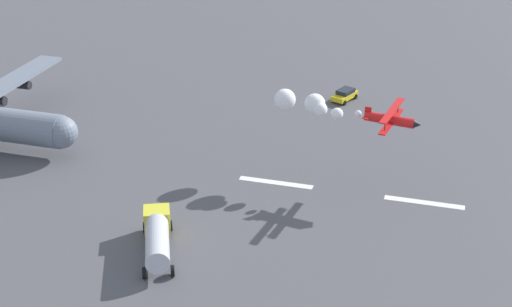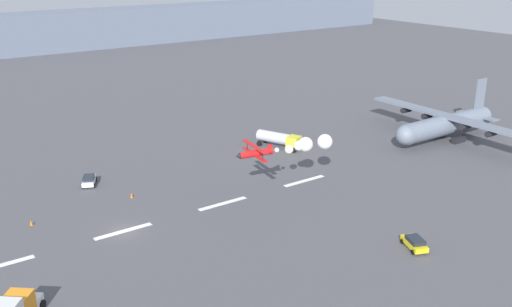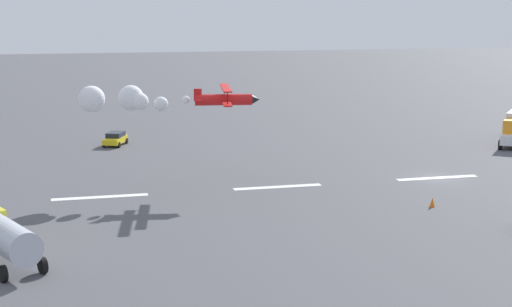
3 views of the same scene
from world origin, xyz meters
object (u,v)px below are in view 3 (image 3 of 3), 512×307
(fuel_tanker_truck, at_px, (0,235))
(traffic_cone_far, at_px, (432,202))
(stunt_biplane_red, at_px, (138,99))
(followme_car_yellow, at_px, (115,138))

(fuel_tanker_truck, relative_size, traffic_cone_far, 11.92)
(stunt_biplane_red, height_order, fuel_tanker_truck, stunt_biplane_red)
(followme_car_yellow, relative_size, traffic_cone_far, 5.95)
(stunt_biplane_red, xyz_separation_m, followme_car_yellow, (0.70, -21.64, -6.94))
(fuel_tanker_truck, relative_size, followme_car_yellow, 2.00)
(stunt_biplane_red, bearing_deg, traffic_cone_far, 148.49)
(stunt_biplane_red, bearing_deg, followme_car_yellow, -88.16)
(fuel_tanker_truck, distance_m, traffic_cone_far, 32.98)
(followme_car_yellow, bearing_deg, fuel_tanker_truck, 76.34)
(fuel_tanker_truck, xyz_separation_m, followme_car_yellow, (-9.95, -40.93, -0.93))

